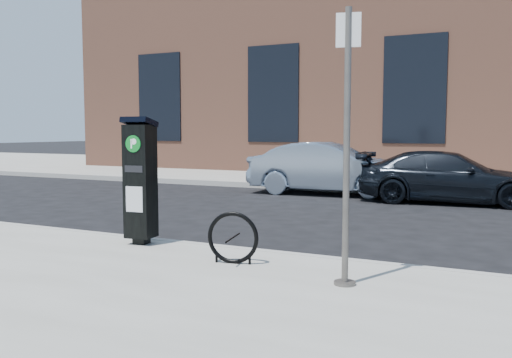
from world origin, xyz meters
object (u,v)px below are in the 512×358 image
Objects in this scene: car_silver at (329,168)px; car_dark at (449,177)px; bike_rack at (233,238)px; parking_kiosk at (140,179)px; sign_pole at (347,150)px.

car_silver is 1.01× the size of car_dark.
bike_rack is 0.15× the size of car_silver.
car_silver is at bearing 89.00° from bike_rack.
parking_kiosk is 8.00m from car_dark.
parking_kiosk is 1.78m from bike_rack.
sign_pole reaches higher than car_dark.
parking_kiosk reaches higher than car_dark.
car_silver is 3.04m from car_dark.
car_dark is at bearing -101.10° from car_silver.
sign_pole is 4.44× the size of bike_rack.
bike_rack is (1.63, -0.43, -0.58)m from parking_kiosk.
car_dark is at bearing 75.33° from sign_pole.
sign_pole is 8.11m from car_dark.
sign_pole is (3.04, -0.71, 0.46)m from parking_kiosk.
parking_kiosk is 0.63× the size of sign_pole.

